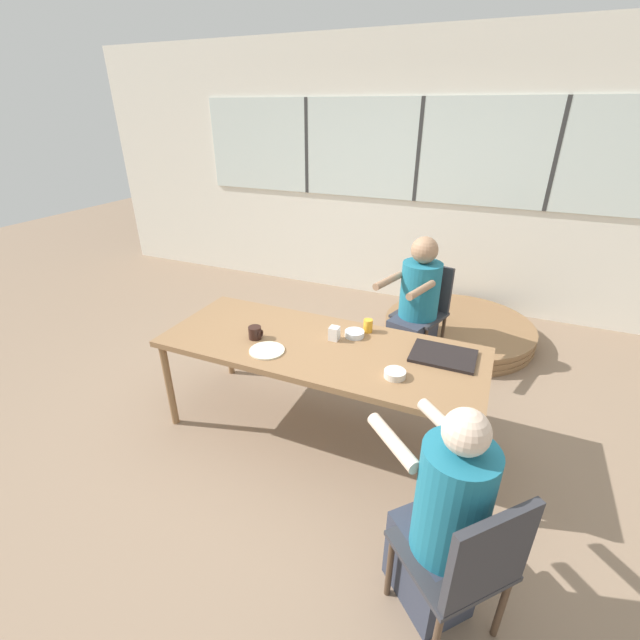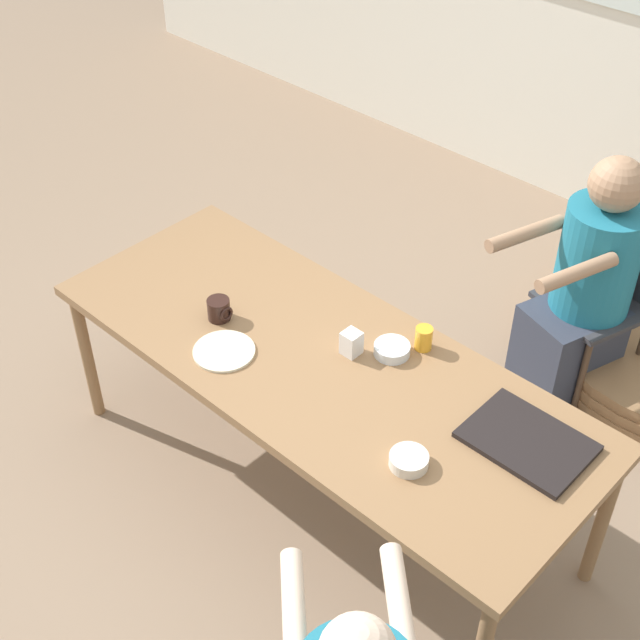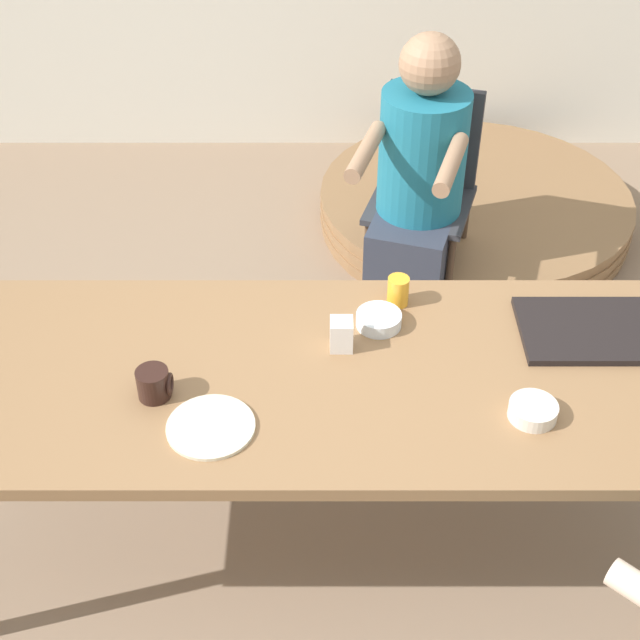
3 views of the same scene
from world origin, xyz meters
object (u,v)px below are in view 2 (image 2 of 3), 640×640
bowl_white_shallow (392,349)px  bowl_cereal (409,460)px  chair_for_man_blue_shirt (614,282)px  person_man_blue_shirt (585,291)px  milk_carton_small (351,343)px  juice_glass (424,338)px  coffee_mug (219,309)px

bowl_white_shallow → bowl_cereal: (0.37, -0.37, 0.00)m
chair_for_man_blue_shirt → bowl_cereal: bearing=111.2°
person_man_blue_shirt → milk_carton_small: (-0.32, -1.14, 0.24)m
bowl_cereal → person_man_blue_shirt: bearing=96.4°
milk_carton_small → bowl_cereal: bearing=-29.2°
juice_glass → milk_carton_small: bearing=-130.5°
juice_glass → coffee_mug: bearing=-149.2°
person_man_blue_shirt → bowl_cereal: (0.16, -1.41, 0.21)m
milk_carton_small → bowl_white_shallow: 0.15m
juice_glass → bowl_cereal: size_ratio=0.72×
milk_carton_small → bowl_cereal: 0.55m
coffee_mug → bowl_white_shallow: size_ratio=0.71×
bowl_cereal → coffee_mug: bearing=175.5°
coffee_mug → milk_carton_small: bearing=21.5°
chair_for_man_blue_shirt → person_man_blue_shirt: 0.17m
coffee_mug → milk_carton_small: 0.53m
person_man_blue_shirt → juice_glass: bearing=97.9°
chair_for_man_blue_shirt → person_man_blue_shirt: (-0.05, -0.16, 0.01)m
coffee_mug → bowl_white_shallow: bearing=25.8°
juice_glass → bowl_white_shallow: 0.12m
bowl_white_shallow → coffee_mug: bearing=-154.2°
juice_glass → bowl_white_shallow: size_ratio=0.69×
juice_glass → bowl_white_shallow: bearing=-120.7°
person_man_blue_shirt → bowl_white_shallow: size_ratio=8.68×
juice_glass → bowl_white_shallow: juice_glass is taller
person_man_blue_shirt → bowl_white_shallow: bearing=95.5°
person_man_blue_shirt → coffee_mug: (-0.81, -1.33, 0.23)m
chair_for_man_blue_shirt → bowl_white_shallow: 1.25m
person_man_blue_shirt → bowl_white_shallow: 1.09m
chair_for_man_blue_shirt → milk_carton_small: chair_for_man_blue_shirt is taller
chair_for_man_blue_shirt → coffee_mug: 1.74m
chair_for_man_blue_shirt → person_man_blue_shirt: person_man_blue_shirt is taller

